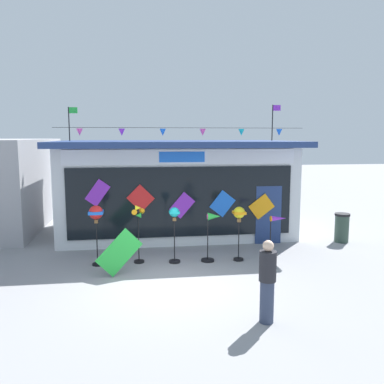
{
  "coord_description": "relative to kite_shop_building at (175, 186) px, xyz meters",
  "views": [
    {
      "loc": [
        -0.88,
        -9.71,
        3.69
      ],
      "look_at": [
        0.96,
        3.15,
        1.88
      ],
      "focal_mm": 37.75,
      "sensor_mm": 36.0,
      "label": 1
    }
  ],
  "objects": [
    {
      "name": "ground_plane",
      "position": [
        -0.66,
        -5.79,
        -1.78
      ],
      "size": [
        80.0,
        80.0,
        0.0
      ],
      "primitive_type": "plane",
      "color": "gray"
    },
    {
      "name": "display_kite_on_ground",
      "position": [
        -1.99,
        -4.96,
        -1.15
      ],
      "size": [
        1.26,
        0.31,
        1.26
      ],
      "primitive_type": "cube",
      "rotation": [
        -0.24,
        0.79,
        0.0
      ],
      "color": "green",
      "rests_on": "ground_plane"
    },
    {
      "name": "wind_spinner_center_right",
      "position": [
        0.68,
        -4.1,
        -0.84
      ],
      "size": [
        0.58,
        0.39,
        1.46
      ],
      "color": "black",
      "rests_on": "ground_plane"
    },
    {
      "name": "wind_spinner_far_left",
      "position": [
        -2.65,
        -4.02,
        -0.34
      ],
      "size": [
        0.4,
        0.4,
        1.75
      ],
      "color": "black",
      "rests_on": "ground_plane"
    },
    {
      "name": "wind_spinner_left",
      "position": [
        -1.46,
        -3.97,
        -0.63
      ],
      "size": [
        0.38,
        0.3,
        1.72
      ],
      "color": "black",
      "rests_on": "ground_plane"
    },
    {
      "name": "wind_spinner_right",
      "position": [
        1.48,
        -4.15,
        -0.47
      ],
      "size": [
        0.35,
        0.35,
        1.63
      ],
      "color": "black",
      "rests_on": "ground_plane"
    },
    {
      "name": "trash_bin",
      "position": [
        5.6,
        -2.59,
        -1.26
      ],
      "size": [
        0.52,
        0.52,
        1.02
      ],
      "color": "#2D4238",
      "rests_on": "ground_plane"
    },
    {
      "name": "person_near_camera",
      "position": [
        1.01,
        -8.17,
        -0.92
      ],
      "size": [
        0.34,
        0.34,
        1.68
      ],
      "rotation": [
        0.0,
        0.0,
        2.11
      ],
      "color": "#333D56",
      "rests_on": "ground_plane"
    },
    {
      "name": "wind_spinner_far_right",
      "position": [
        2.59,
        -4.19,
        -0.89
      ],
      "size": [
        0.63,
        0.31,
        1.34
      ],
      "color": "black",
      "rests_on": "ground_plane"
    },
    {
      "name": "wind_spinner_center_left",
      "position": [
        -0.43,
        -4.08,
        -0.57
      ],
      "size": [
        0.34,
        0.34,
        1.65
      ],
      "color": "black",
      "rests_on": "ground_plane"
    },
    {
      "name": "kite_shop_building",
      "position": [
        0.0,
        0.0,
        0.0
      ],
      "size": [
        8.7,
        5.57,
        4.91
      ],
      "color": "silver",
      "rests_on": "ground_plane"
    }
  ]
}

